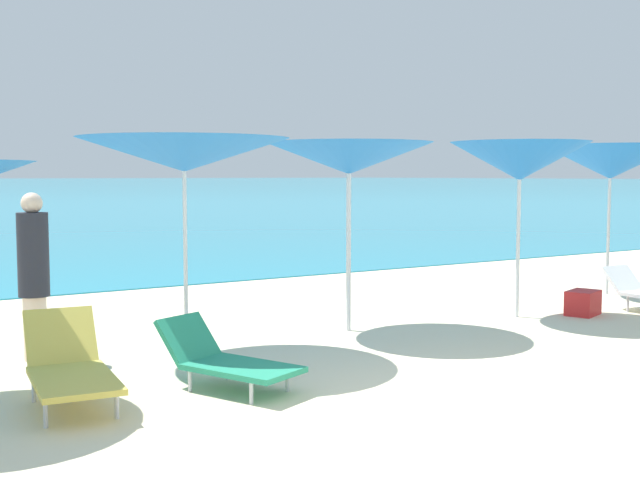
# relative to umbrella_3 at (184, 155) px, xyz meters

# --- Properties ---
(ground_plane) EXTENTS (50.00, 100.00, 0.30)m
(ground_plane) POSITION_rel_umbrella_3_xyz_m (1.18, 6.21, -2.30)
(ground_plane) COLOR beige
(umbrella_3) EXTENTS (2.44, 2.44, 2.33)m
(umbrella_3) POSITION_rel_umbrella_3_xyz_m (0.00, 0.00, 0.00)
(umbrella_3) COLOR silver
(umbrella_3) RESTS_ON ground_plane
(umbrella_4) EXTENTS (2.21, 2.21, 2.34)m
(umbrella_4) POSITION_rel_umbrella_3_xyz_m (2.27, 0.22, -0.01)
(umbrella_4) COLOR silver
(umbrella_4) RESTS_ON ground_plane
(umbrella_5) EXTENTS (2.03, 2.03, 2.38)m
(umbrella_5) POSITION_rel_umbrella_3_xyz_m (4.76, -0.22, -0.03)
(umbrella_5) COLOR silver
(umbrella_5) RESTS_ON ground_plane
(umbrella_6) EXTENTS (2.28, 2.28, 2.41)m
(umbrella_6) POSITION_rel_umbrella_3_xyz_m (7.59, 0.51, -0.01)
(umbrella_6) COLOR silver
(umbrella_6) RESTS_ON ground_plane
(lounge_chair_1) EXTENTS (1.05, 1.46, 0.61)m
(lounge_chair_1) POSITION_rel_umbrella_3_xyz_m (-0.25, -1.45, -1.87)
(lounge_chair_1) COLOR #268C66
(lounge_chair_1) RESTS_ON ground_plane
(lounge_chair_5) EXTENTS (0.79, 1.52, 0.73)m
(lounge_chair_5) POSITION_rel_umbrella_3_xyz_m (-1.57, -1.20, -1.82)
(lounge_chair_5) COLOR #D8BF4C
(lounge_chair_5) RESTS_ON ground_plane
(beachgoer_0) EXTENTS (0.32, 0.32, 1.76)m
(beachgoer_0) POSITION_rel_umbrella_3_xyz_m (-1.41, 0.67, -1.21)
(beachgoer_0) COLOR beige
(beachgoer_0) RESTS_ON ground_plane
(cooler_box) EXTENTS (0.59, 0.51, 0.34)m
(cooler_box) POSITION_rel_umbrella_3_xyz_m (5.64, -0.61, -1.98)
(cooler_box) COLOR red
(cooler_box) RESTS_ON ground_plane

